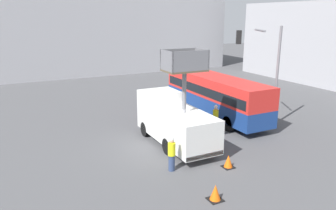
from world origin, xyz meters
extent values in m
plane|color=#4C4C4F|center=(0.00, 0.00, 0.00)|extent=(120.00, 120.00, 0.00)
cube|color=#9E9EA3|center=(0.00, 29.73, 5.45)|extent=(44.00, 10.00, 10.91)
cube|color=silver|center=(0.68, 2.33, 1.66)|extent=(2.30, 1.94, 2.47)
cube|color=silver|center=(0.68, -0.90, 1.36)|extent=(2.30, 4.53, 1.87)
cube|color=red|center=(0.68, -3.11, 0.57)|extent=(2.25, 0.10, 0.24)
cylinder|color=black|center=(-0.32, 2.33, 0.47)|extent=(0.30, 0.93, 0.93)
cylinder|color=black|center=(1.68, 2.33, 0.47)|extent=(0.30, 0.93, 0.93)
cylinder|color=black|center=(-0.32, -0.90, 0.47)|extent=(0.30, 0.93, 0.93)
cylinder|color=black|center=(1.68, -0.90, 0.47)|extent=(0.30, 0.93, 0.93)
cylinder|color=slate|center=(0.68, -0.90, 3.46)|extent=(0.24, 0.24, 2.34)
cube|color=brown|center=(0.68, -0.90, 4.68)|extent=(2.23, 1.43, 0.10)
cube|color=slate|center=(-0.39, -0.90, 5.26)|extent=(0.08, 1.43, 1.05)
cube|color=slate|center=(1.76, -0.90, 5.26)|extent=(0.08, 1.43, 1.05)
cube|color=slate|center=(0.68, -0.23, 5.26)|extent=(2.23, 0.08, 1.05)
cube|color=slate|center=(0.68, -1.57, 5.26)|extent=(2.23, 0.08, 1.05)
cube|color=navy|center=(6.14, 3.95, 1.05)|extent=(2.48, 10.62, 1.21)
cube|color=red|center=(6.14, 3.95, 2.39)|extent=(2.48, 10.62, 1.48)
cube|color=black|center=(6.14, 3.95, 2.17)|extent=(2.50, 10.19, 0.65)
cylinder|color=black|center=(5.05, 7.24, 0.52)|extent=(0.30, 1.04, 1.04)
cylinder|color=black|center=(7.23, 7.24, 0.52)|extent=(0.30, 1.04, 1.04)
cylinder|color=black|center=(5.05, 0.66, 0.52)|extent=(0.30, 1.04, 1.04)
cylinder|color=black|center=(7.23, 0.66, 0.52)|extent=(0.30, 1.04, 1.04)
cylinder|color=slate|center=(8.65, 0.26, 3.45)|extent=(0.18, 0.18, 6.89)
cylinder|color=slate|center=(7.45, 0.93, 6.59)|extent=(1.44, 2.47, 0.13)
cube|color=black|center=(6.24, 1.59, 6.14)|extent=(0.43, 0.43, 0.90)
sphere|color=red|center=(6.24, 1.59, 6.39)|extent=(0.20, 0.20, 0.20)
cylinder|color=navy|center=(-1.07, -2.80, 0.41)|extent=(0.32, 0.32, 0.83)
cylinder|color=yellow|center=(-1.07, -2.80, 1.15)|extent=(0.38, 0.38, 0.65)
sphere|color=tan|center=(-1.07, -2.80, 1.59)|extent=(0.22, 0.22, 0.22)
sphere|color=white|center=(-1.07, -2.80, 1.69)|extent=(0.23, 0.23, 0.23)
cylinder|color=navy|center=(4.14, 0.91, 0.43)|extent=(0.32, 0.32, 0.86)
cylinder|color=yellow|center=(4.14, 0.91, 1.20)|extent=(0.38, 0.38, 0.68)
sphere|color=tan|center=(4.14, 0.91, 1.65)|extent=(0.23, 0.23, 0.23)
sphere|color=white|center=(4.14, 0.91, 1.76)|extent=(0.24, 0.24, 0.24)
cube|color=black|center=(1.69, -3.80, 0.01)|extent=(0.58, 0.58, 0.03)
cone|color=#F25B0F|center=(1.69, -3.80, 0.33)|extent=(0.47, 0.47, 0.67)
cube|color=black|center=(-0.69, -6.06, 0.01)|extent=(0.61, 0.61, 0.03)
cone|color=#F25B0F|center=(-0.69, -6.06, 0.35)|extent=(0.49, 0.49, 0.70)
camera|label=1|loc=(-8.01, -16.13, 7.50)|focal=35.00mm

